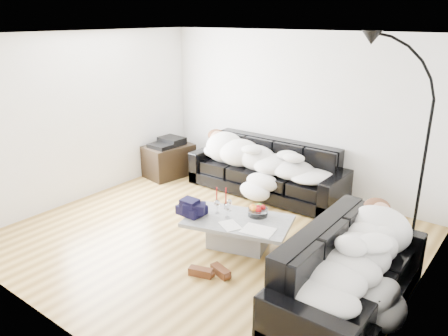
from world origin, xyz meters
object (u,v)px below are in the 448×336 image
Objects in this scene: sleeper_back at (265,157)px; coffee_table at (238,233)px; av_cabinet at (169,160)px; wine_glass_a at (229,205)px; candle_left at (217,196)px; sofa_right at (350,272)px; wine_glass_b at (217,207)px; candle_right at (226,197)px; floor_lamp at (424,160)px; shoes at (210,271)px; wine_glass_c at (227,211)px; stereo at (168,142)px; sofa_back at (266,169)px; sleeper_right at (353,253)px; fruit_bowl at (258,210)px.

sleeper_back is 1.87m from coffee_table.
sleeper_back is at bearing 20.06° from av_cabinet.
wine_glass_a is 0.27m from candle_left.
sleeper_back is (-2.30, 2.05, 0.22)m from sofa_right.
candle_right is (-0.06, 0.27, 0.04)m from wine_glass_b.
shoes is at bearing -137.23° from floor_lamp.
candle_right is at bearing -162.16° from floor_lamp.
floor_lamp reaches higher than wine_glass_c.
sofa_right is 11.19× the size of wine_glass_c.
stereo is (0.00, 0.00, 0.35)m from av_cabinet.
floor_lamp is at bearing -4.96° from sofa_right.
av_cabinet is at bearing 135.35° from shoes.
candle_left is (-0.37, 0.26, 0.03)m from wine_glass_c.
coffee_table is at bearing -30.40° from wine_glass_a.
wine_glass_b reaches higher than wine_glass_a.
sofa_back is 1.88m from coffee_table.
wine_glass_a is 0.19m from candle_right.
candle_left is at bearing 75.11° from sleeper_right.
fruit_bowl is 0.31× the size of av_cabinet.
candle_left is (-0.26, 0.06, 0.04)m from wine_glass_a.
sleeper_back is 1.50m from candle_left.
coffee_table is (-1.62, 0.36, -0.23)m from sofa_right.
candle_left reaches higher than wine_glass_a.
sleeper_back is at bearing 48.25° from sleeper_right.
shoes is at bearing -66.55° from wine_glass_a.
sleeper_right is at bearing -9.96° from wine_glass_c.
coffee_table is at bearing -68.62° from sofa_back.
floor_lamp reaches higher than fruit_bowl.
av_cabinet is (-2.42, 1.43, -0.19)m from wine_glass_c.
candle_right reaches higher than wine_glass_c.
sofa_back reaches higher than shoes.
shoes is (0.14, -0.74, -0.14)m from coffee_table.
coffee_table is at bearing -17.81° from av_cabinet.
sofa_back is 1.18× the size of sleeper_back.
floor_lamp is at bearing -8.70° from sofa_back.
wine_glass_a is at bearing 106.91° from shoes.
wine_glass_c is at bearing -60.68° from wine_glass_a.
coffee_table reaches higher than shoes.
fruit_bowl is 1.44× the size of wine_glass_b.
av_cabinet is at bearing 0.00° from stereo.
sofa_right is at bearing -42.44° from sofa_back.
candle_right reaches higher than candle_left.
sleeper_back reaches higher than wine_glass_b.
av_cabinet reaches higher than shoes.
wine_glass_c is 2.47m from floor_lamp.
sleeper_back reaches higher than coffee_table.
sleeper_back is 1.61m from wine_glass_a.
coffee_table is 0.43m from wine_glass_b.
stereo is at bearing 0.00° from av_cabinet.
candle_left is (-0.18, 0.21, 0.03)m from wine_glass_b.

